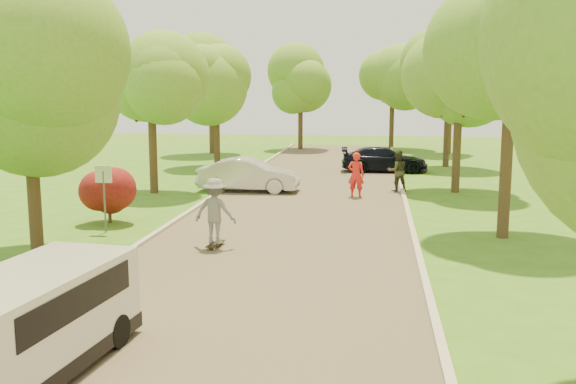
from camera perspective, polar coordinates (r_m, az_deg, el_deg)
The scene contains 23 objects.
ground at distance 16.23m, azimuth -2.51°, elevation -7.28°, with size 100.00×100.00×0.00m, color #396618.
road at distance 23.92m, azimuth 0.92°, elevation -1.92°, with size 8.00×60.00×0.01m, color #4C4438.
curb_left at distance 24.72m, azimuth -8.44°, elevation -1.53°, with size 0.18×60.00×0.12m, color #B2AD9E.
curb_right at distance 23.78m, azimuth 10.66°, elevation -2.01°, with size 0.18×60.00×0.12m, color #B2AD9E.
street_sign at distance 21.36m, azimuth -16.05°, elevation 0.64°, with size 0.55×0.06×2.17m.
red_shrub at distance 22.99m, azimuth -15.64°, elevation 0.06°, with size 1.70×1.70×1.95m.
tree_l_mida at distance 18.70m, azimuth -21.72°, elevation 10.30°, with size 4.71×4.60×7.39m.
tree_l_midb at distance 28.96m, azimuth -11.73°, elevation 8.92°, with size 4.30×4.20×6.62m.
tree_l_far at distance 38.44m, azimuth -6.12°, elevation 10.36°, with size 4.92×4.80×7.79m.
tree_r_mida at distance 20.77m, azimuth 19.90°, elevation 11.22°, with size 5.13×5.00×7.95m.
tree_r_midb at distance 29.56m, azimuth 15.38°, elevation 9.36°, with size 4.51×4.40×7.01m.
tree_r_far at distance 39.58m, azimuth 14.48°, elevation 10.62°, with size 5.33×5.20×8.34m.
tree_bg_a at distance 46.78m, azimuth -6.62°, elevation 9.92°, with size 5.12×5.00×7.72m.
tree_bg_b at distance 47.63m, azimuth 14.57°, elevation 9.95°, with size 5.12×5.00×7.95m.
tree_bg_c at distance 49.63m, azimuth 1.37°, elevation 9.59°, with size 4.92×4.80×7.33m.
tree_bg_d at distance 51.34m, azimuth 9.54°, elevation 9.78°, with size 5.12×5.00×7.72m.
minivan at distance 11.17m, azimuth -22.32°, elevation -10.84°, with size 2.24×4.69×1.69m.
silver_sedan at distance 29.08m, azimuth -3.51°, elevation 1.52°, with size 1.60×4.58×1.51m, color silver.
dark_sedan at distance 36.44m, azimuth 8.56°, elevation 2.87°, with size 1.96×4.81×1.40m, color black.
longboard at distance 18.94m, azimuth -6.45°, elevation -4.60°, with size 0.39×1.01×0.12m.
skateboarder at distance 18.73m, azimuth -6.50°, elevation -1.68°, with size 1.24×0.72×1.93m, color slate.
person_striped at distance 27.57m, azimuth 6.07°, elevation 1.53°, with size 0.71×0.47×1.94m, color red.
person_olive at distance 29.44m, azimuth 9.69°, elevation 1.85°, with size 0.91×0.71×1.87m, color #343620.
Camera 1 is at (2.82, -15.31, 4.56)m, focal length 40.00 mm.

